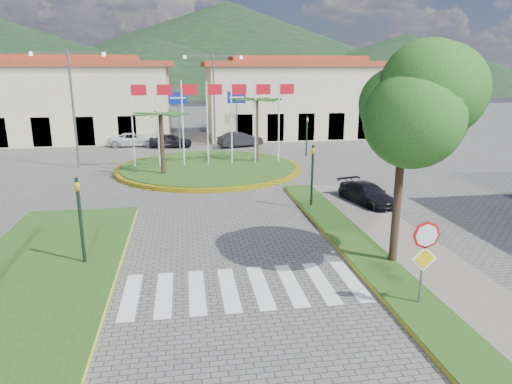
{
  "coord_description": "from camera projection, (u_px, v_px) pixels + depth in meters",
  "views": [
    {
      "loc": [
        -1.59,
        -9.0,
        6.64
      ],
      "look_at": [
        1.09,
        8.0,
        2.05
      ],
      "focal_mm": 32.0,
      "sensor_mm": 36.0,
      "label": 1
    }
  ],
  "objects": [
    {
      "name": "white_van",
      "position": [
        134.0,
        140.0,
        41.2
      ],
      "size": [
        4.39,
        2.13,
        1.2
      ],
      "primitive_type": "imported",
      "rotation": [
        0.0,
        0.0,
        1.6
      ],
      "color": "silver",
      "rests_on": "ground"
    },
    {
      "name": "traffic_light_right",
      "position": [
        312.0,
        170.0,
        22.17
      ],
      "size": [
        0.15,
        0.18,
        3.2
      ],
      "color": "black",
      "rests_on": "ground"
    },
    {
      "name": "car_side_right",
      "position": [
        368.0,
        194.0,
        23.14
      ],
      "size": [
        2.4,
        4.07,
        1.11
      ],
      "primitive_type": "imported",
      "rotation": [
        0.0,
        0.0,
        0.24
      ],
      "color": "black",
      "rests_on": "ground"
    },
    {
      "name": "street_lamp_centre",
      "position": [
        214.0,
        97.0,
        38.17
      ],
      "size": [
        4.8,
        0.16,
        8.0
      ],
      "color": "slate",
      "rests_on": "ground"
    },
    {
      "name": "median_left",
      "position": [
        42.0,
        273.0,
        15.27
      ],
      "size": [
        5.0,
        14.0,
        0.18
      ],
      "primitive_type": "cube",
      "color": "#224614",
      "rests_on": "ground"
    },
    {
      "name": "car_dark_a",
      "position": [
        171.0,
        140.0,
        40.47
      ],
      "size": [
        3.76,
        1.65,
        1.26
      ],
      "primitive_type": "imported",
      "rotation": [
        0.0,
        0.0,
        1.53
      ],
      "color": "black",
      "rests_on": "ground"
    },
    {
      "name": "car_dark_b",
      "position": [
        240.0,
        139.0,
        40.88
      ],
      "size": [
        4.25,
        2.57,
        1.32
      ],
      "primitive_type": "imported",
      "rotation": [
        0.0,
        0.0,
        1.88
      ],
      "color": "black",
      "rests_on": "ground"
    },
    {
      "name": "crosswalk",
      "position": [
        242.0,
        288.0,
        14.36
      ],
      "size": [
        8.0,
        3.0,
        0.01
      ],
      "primitive_type": "cube",
      "color": "silver",
      "rests_on": "ground"
    },
    {
      "name": "building_right",
      "position": [
        296.0,
        98.0,
        47.31
      ],
      "size": [
        19.08,
        9.54,
        8.05
      ],
      "color": "beige",
      "rests_on": "ground"
    },
    {
      "name": "hill_far_mid",
      "position": [
        228.0,
        46.0,
        161.63
      ],
      "size": [
        180.0,
        180.0,
        30.0
      ],
      "primitive_type": "cone",
      "color": "black",
      "rests_on": "ground"
    },
    {
      "name": "ground",
      "position": [
        263.0,
        367.0,
        10.54
      ],
      "size": [
        160.0,
        160.0,
        0.0
      ],
      "primitive_type": "plane",
      "color": "#5A5855",
      "rests_on": "ground"
    },
    {
      "name": "deciduous_tree",
      "position": [
        404.0,
        117.0,
        14.81
      ],
      "size": [
        3.6,
        3.6,
        6.8
      ],
      "color": "black",
      "rests_on": "ground"
    },
    {
      "name": "roundabout_island",
      "position": [
        209.0,
        167.0,
        31.5
      ],
      "size": [
        12.7,
        12.7,
        6.0
      ],
      "color": "yellow",
      "rests_on": "ground"
    },
    {
      "name": "traffic_light_far",
      "position": [
        307.0,
        132.0,
        36.06
      ],
      "size": [
        0.18,
        0.15,
        3.2
      ],
      "color": "black",
      "rests_on": "ground"
    },
    {
      "name": "sidewalk_right",
      "position": [
        453.0,
        302.0,
        13.34
      ],
      "size": [
        4.0,
        28.0,
        0.15
      ],
      "primitive_type": "cube",
      "color": "gray",
      "rests_on": "ground"
    },
    {
      "name": "direction_sign_east",
      "position": [
        237.0,
        107.0,
        39.64
      ],
      "size": [
        1.6,
        0.14,
        5.2
      ],
      "color": "slate",
      "rests_on": "ground"
    },
    {
      "name": "street_lamp_west",
      "position": [
        73.0,
        103.0,
        30.94
      ],
      "size": [
        4.8,
        0.16,
        8.0
      ],
      "color": "slate",
      "rests_on": "ground"
    },
    {
      "name": "verge_right",
      "position": [
        415.0,
        305.0,
        13.15
      ],
      "size": [
        1.6,
        28.0,
        0.18
      ],
      "primitive_type": "cube",
      "color": "#224614",
      "rests_on": "ground"
    },
    {
      "name": "hill_near_back",
      "position": [
        152.0,
        66.0,
        131.05
      ],
      "size": [
        110.0,
        110.0,
        16.0
      ],
      "primitive_type": "cone",
      "color": "black",
      "rests_on": "ground"
    },
    {
      "name": "stop_sign",
      "position": [
        425.0,
        250.0,
        12.69
      ],
      "size": [
        0.8,
        0.11,
        2.65
      ],
      "color": "slate",
      "rests_on": "ground"
    },
    {
      "name": "hill_far_east",
      "position": [
        405.0,
        63.0,
        147.6
      ],
      "size": [
        120.0,
        120.0,
        18.0
      ],
      "primitive_type": "cone",
      "color": "black",
      "rests_on": "ground"
    },
    {
      "name": "traffic_light_left",
      "position": [
        80.0,
        214.0,
        15.46
      ],
      "size": [
        0.15,
        0.18,
        3.2
      ],
      "color": "black",
      "rests_on": "ground"
    },
    {
      "name": "direction_sign_west",
      "position": [
        178.0,
        108.0,
        38.89
      ],
      "size": [
        1.6,
        0.14,
        5.2
      ],
      "color": "slate",
      "rests_on": "ground"
    },
    {
      "name": "building_left",
      "position": [
        52.0,
        100.0,
        43.7
      ],
      "size": [
        23.32,
        9.54,
        8.05
      ],
      "color": "beige",
      "rests_on": "ground"
    }
  ]
}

